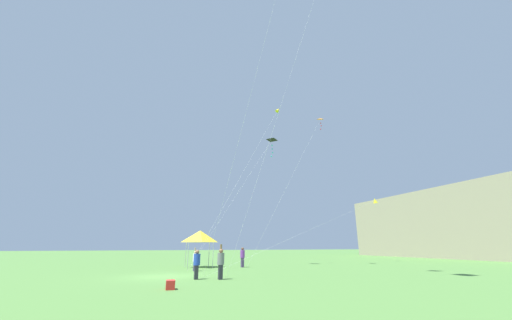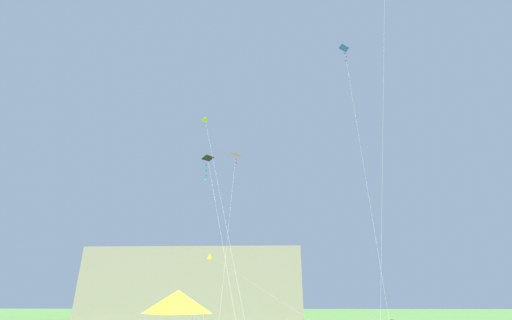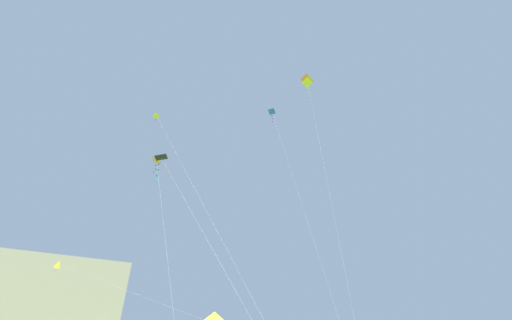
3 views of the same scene
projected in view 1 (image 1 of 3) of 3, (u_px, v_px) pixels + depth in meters
name	position (u px, v px, depth m)	size (l,w,h in m)	color
ground_plane	(165.00, 276.00, 18.13)	(220.00, 220.00, 0.00)	#4C7A38
distant_building	(459.00, 224.00, 47.39)	(33.99, 14.65, 10.56)	tan
tree_far_centre	(473.00, 217.00, 52.80)	(4.86, 4.86, 9.81)	brown
tree_near_right	(420.00, 229.00, 52.39)	(3.38, 3.38, 6.82)	brown
tree_far_right	(425.00, 233.00, 49.50)	(2.80, 2.80, 5.65)	brown
festival_tent	(200.00, 236.00, 26.38)	(2.42, 2.42, 3.22)	#B7B7BC
cooler_box	(170.00, 285.00, 12.80)	(0.55, 0.38, 0.39)	red
person_grey_shirt	(221.00, 262.00, 16.77)	(0.40, 0.40, 1.96)	#282833
person_purple_shirt	(242.00, 256.00, 26.02)	(0.41, 0.41, 1.72)	#473860
person_white_shirt	(195.00, 260.00, 22.06)	(0.35, 0.35, 1.72)	#473860
person_blue_shirt	(197.00, 263.00, 16.78)	(0.39, 0.39, 1.64)	#282833
kite_yellow_diamond_0	(375.00, 201.00, 36.59)	(12.09, 23.96, 7.85)	silver
kite_orange_delta_1	(320.00, 120.00, 32.78)	(0.92, 9.08, 16.12)	silver
kite_yellow_diamond_4	(278.00, 111.00, 34.12)	(5.11, 10.29, 17.86)	silver
kite_black_delta_5	(272.00, 141.00, 32.00)	(4.15, 9.33, 13.48)	silver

